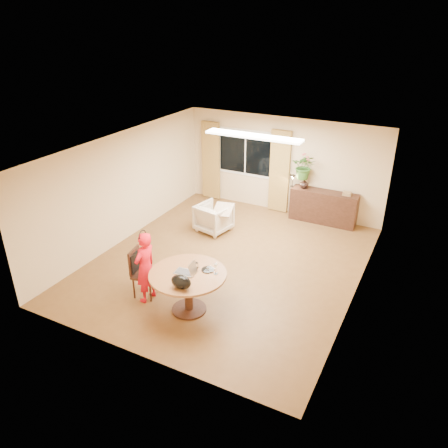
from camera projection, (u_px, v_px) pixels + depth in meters
name	position (u px, v px, depth m)	size (l,w,h in m)	color
floor	(228.00, 263.00, 9.66)	(6.50, 6.50, 0.00)	brown
ceiling	(229.00, 148.00, 8.53)	(6.50, 6.50, 0.00)	white
wall_back	(283.00, 165.00, 11.69)	(5.50, 5.50, 0.00)	beige
wall_left	(124.00, 187.00, 10.23)	(6.50, 6.50, 0.00)	beige
wall_right	(363.00, 237.00, 7.96)	(6.50, 6.50, 0.00)	beige
window	(245.00, 153.00, 12.05)	(1.70, 0.03, 1.30)	white
curtain_left	(211.00, 161.00, 12.57)	(0.55, 0.08, 2.25)	olive
curtain_right	(279.00, 172.00, 11.71)	(0.55, 0.08, 2.25)	olive
ceiling_panel	(253.00, 136.00, 9.50)	(2.20, 0.35, 0.05)	white
dining_table	(188.00, 281.00, 7.85)	(1.40, 1.40, 0.80)	brown
dining_chair	(145.00, 273.00, 8.35)	(0.47, 0.43, 0.98)	black
child	(145.00, 267.00, 8.13)	(0.34, 0.52, 1.42)	red
laptop	(184.00, 267.00, 7.75)	(0.37, 0.25, 0.25)	#B7B7BC
tumbler	(196.00, 265.00, 7.93)	(0.07, 0.07, 0.10)	white
wine_glass	(216.00, 269.00, 7.72)	(0.07, 0.07, 0.21)	white
pot_lid	(208.00, 269.00, 7.86)	(0.23, 0.23, 0.04)	white
handbag	(181.00, 282.00, 7.31)	(0.37, 0.22, 0.25)	black
armchair	(214.00, 218.00, 10.94)	(0.76, 0.78, 0.71)	#C5B19C
throw	(223.00, 207.00, 10.64)	(0.45, 0.55, 0.03)	#C3B59C
sideboard	(323.00, 207.00, 11.36)	(1.72, 0.42, 0.86)	black
vase	(304.00, 183.00, 11.35)	(0.24, 0.24, 0.25)	black
bouquet	(304.00, 167.00, 11.17)	(0.59, 0.51, 0.66)	#376A27
book_stack	(347.00, 194.00, 10.92)	(0.22, 0.16, 0.09)	brown
desk_lamp	(293.00, 181.00, 11.42)	(0.14, 0.14, 0.34)	black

